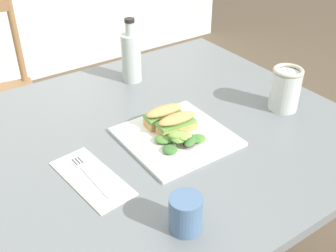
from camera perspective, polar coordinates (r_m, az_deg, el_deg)
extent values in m
cube|color=slate|center=(1.19, -2.37, -1.59)|extent=(1.17, 0.99, 0.03)
cube|color=#8E6642|center=(1.94, 3.85, 0.33)|extent=(0.07, 0.07, 0.71)
cylinder|color=#8E6642|center=(2.06, -16.33, -3.67)|extent=(0.03, 0.03, 0.43)
cylinder|color=#8E6642|center=(2.34, -18.12, 0.87)|extent=(0.03, 0.03, 0.43)
cylinder|color=#8E6642|center=(2.16, -20.23, 11.01)|extent=(0.03, 0.03, 0.42)
cube|color=white|center=(1.16, 1.13, -1.51)|extent=(0.28, 0.28, 0.01)
cube|color=tan|center=(1.17, 1.24, -0.32)|extent=(0.12, 0.05, 0.02)
cube|color=#6B9E47|center=(1.16, 1.09, 0.48)|extent=(0.11, 0.06, 0.01)
ellipsoid|color=tan|center=(1.15, 1.26, 1.05)|extent=(0.12, 0.05, 0.02)
cube|color=tan|center=(1.20, -0.53, 0.80)|extent=(0.12, 0.05, 0.02)
cube|color=#6B9E47|center=(1.20, -0.68, 1.58)|extent=(0.11, 0.06, 0.01)
ellipsoid|color=tan|center=(1.18, -0.54, 2.15)|extent=(0.12, 0.05, 0.02)
ellipsoid|color=#3D7033|center=(1.09, 0.27, -3.28)|extent=(0.06, 0.06, 0.02)
ellipsoid|color=#518438|center=(1.13, 4.16, -1.75)|extent=(0.05, 0.04, 0.01)
ellipsoid|color=#3D7033|center=(1.11, 3.09, -2.03)|extent=(0.07, 0.06, 0.02)
ellipsoid|color=#4C2338|center=(1.11, 3.07, -2.32)|extent=(0.06, 0.05, 0.01)
ellipsoid|color=#6B9E47|center=(1.11, 1.39, -1.69)|extent=(0.04, 0.05, 0.01)
ellipsoid|color=#518438|center=(1.12, -0.64, -1.84)|extent=(0.06, 0.06, 0.01)
ellipsoid|color=#3D7033|center=(1.12, 3.53, -1.85)|extent=(0.05, 0.05, 0.01)
ellipsoid|color=#84A84C|center=(1.14, 1.11, -1.20)|extent=(0.05, 0.05, 0.01)
ellipsoid|color=#84A84C|center=(1.10, 1.80, -1.36)|extent=(0.03, 0.05, 0.02)
ellipsoid|color=#518438|center=(1.11, 1.55, -1.19)|extent=(0.06, 0.04, 0.01)
ellipsoid|color=#84A84C|center=(1.11, 1.68, -1.38)|extent=(0.06, 0.06, 0.02)
ellipsoid|color=#6B9E47|center=(1.15, 0.75, -1.08)|extent=(0.06, 0.06, 0.01)
ellipsoid|color=#84A84C|center=(1.11, 1.68, -1.32)|extent=(0.07, 0.06, 0.02)
cube|color=silver|center=(1.04, -10.52, -7.11)|extent=(0.13, 0.25, 0.00)
cube|color=silver|center=(1.02, -9.95, -7.64)|extent=(0.02, 0.14, 0.00)
cube|color=silver|center=(1.09, -12.26, -5.01)|extent=(0.03, 0.05, 0.00)
cube|color=#38383D|center=(1.09, -12.05, -4.60)|extent=(0.00, 0.03, 0.00)
cube|color=#38383D|center=(1.09, -12.43, -4.74)|extent=(0.00, 0.03, 0.00)
cube|color=#38383D|center=(1.09, -12.80, -4.89)|extent=(0.00, 0.03, 0.00)
cylinder|color=black|center=(1.45, -5.04, 8.43)|extent=(0.06, 0.06, 0.12)
cylinder|color=#B2BCB7|center=(1.44, -5.09, 9.33)|extent=(0.07, 0.07, 0.17)
cylinder|color=#B2BCB7|center=(1.40, -5.31, 13.28)|extent=(0.03, 0.03, 0.04)
cylinder|color=black|center=(1.39, -5.37, 14.36)|extent=(0.03, 0.03, 0.01)
cylinder|color=#C67528|center=(1.33, 15.82, 4.26)|extent=(0.08, 0.08, 0.10)
cylinder|color=silver|center=(1.32, 15.90, 4.73)|extent=(0.09, 0.09, 0.12)
torus|color=#B7B29E|center=(1.29, 16.36, 7.38)|extent=(0.09, 0.09, 0.01)
cylinder|color=#4C6B93|center=(0.88, 2.44, -12.00)|extent=(0.07, 0.07, 0.08)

